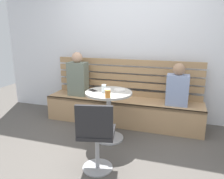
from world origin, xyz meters
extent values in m
plane|color=#514C47|center=(0.00, 0.00, 0.00)|extent=(8.00, 8.00, 0.00)
cube|color=silver|center=(0.00, 1.64, 1.45)|extent=(5.20, 0.10, 2.90)
cube|color=tan|center=(0.00, 1.20, 0.22)|extent=(2.70, 0.52, 0.44)
cube|color=#94734F|center=(0.00, 0.96, 0.42)|extent=(2.70, 0.04, 0.04)
cube|color=#A68157|center=(0.00, 1.44, 0.49)|extent=(2.65, 0.04, 0.10)
cube|color=tan|center=(0.00, 1.44, 0.64)|extent=(2.65, 0.04, 0.10)
cube|color=#A68157|center=(0.00, 1.44, 0.78)|extent=(2.65, 0.04, 0.10)
cube|color=tan|center=(0.00, 1.44, 0.92)|extent=(2.65, 0.04, 0.10)
cube|color=#A68157|center=(0.00, 1.44, 1.05)|extent=(2.65, 0.04, 0.10)
cylinder|color=#ADADB2|center=(-0.03, 0.56, 0.01)|extent=(0.44, 0.44, 0.02)
cylinder|color=#ADADB2|center=(-0.03, 0.56, 0.37)|extent=(0.07, 0.07, 0.69)
cylinder|color=#B7B2A8|center=(-0.03, 0.56, 0.72)|extent=(0.68, 0.68, 0.03)
cylinder|color=#ADADB2|center=(0.08, -0.19, 0.01)|extent=(0.36, 0.36, 0.02)
cylinder|color=#ADADB2|center=(0.08, -0.19, 0.23)|extent=(0.05, 0.05, 0.45)
cube|color=#232326|center=(0.08, -0.19, 0.47)|extent=(0.48, 0.48, 0.04)
cube|color=#232326|center=(0.11, -0.36, 0.67)|extent=(0.40, 0.13, 0.36)
cube|color=slate|center=(-0.84, 1.21, 0.74)|extent=(0.34, 0.22, 0.61)
sphere|color=tan|center=(-0.84, 1.21, 1.13)|extent=(0.19, 0.19, 0.19)
cube|color=#8C9EC6|center=(0.90, 1.18, 0.69)|extent=(0.34, 0.22, 0.49)
sphere|color=#A37A5B|center=(0.90, 1.18, 1.02)|extent=(0.19, 0.19, 0.19)
cylinder|color=white|center=(-0.02, 0.46, 0.78)|extent=(0.08, 0.08, 0.07)
cylinder|color=orange|center=(0.04, 0.29, 0.79)|extent=(0.07, 0.07, 0.10)
cylinder|color=white|center=(-0.09, 0.52, 0.80)|extent=(0.07, 0.07, 0.11)
cylinder|color=white|center=(0.09, 0.70, 0.75)|extent=(0.17, 0.17, 0.01)
cube|color=black|center=(-0.27, 0.55, 0.74)|extent=(0.15, 0.14, 0.01)
camera|label=1|loc=(0.94, -2.32, 1.59)|focal=35.18mm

